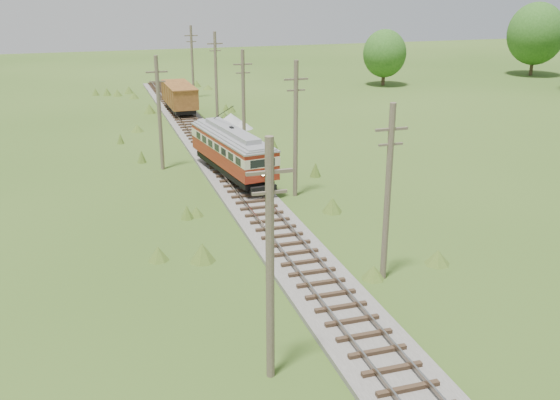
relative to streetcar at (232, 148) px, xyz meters
name	(u,v)px	position (x,y,z in m)	size (l,w,h in m)	color
railbed_main	(238,184)	(0.00, -1.67, -2.19)	(3.60, 96.00, 0.57)	#605B54
streetcar	(232,148)	(0.00, 0.00, 0.00)	(4.06, 10.99, 4.97)	black
gondola	(179,96)	(0.00, 24.57, -0.35)	(2.82, 8.24, 2.72)	black
gravel_pile	(233,121)	(4.03, 16.99, -1.74)	(3.74, 3.97, 1.36)	gray
utility_pole_r_2	(388,192)	(3.30, -17.67, 2.04)	(1.60, 0.30, 8.60)	brown
utility_pole_r_3	(296,128)	(3.20, -4.67, 2.25)	(1.60, 0.30, 9.00)	brown
utility_pole_r_4	(243,99)	(3.00, 8.33, 1.94)	(1.60, 0.30, 8.40)	brown
utility_pole_r_5	(216,75)	(3.40, 21.33, 2.20)	(1.60, 0.30, 8.90)	brown
utility_pole_r_6	(192,61)	(3.20, 34.33, 2.09)	(1.60, 0.30, 8.70)	brown
utility_pole_l_a	(270,261)	(-4.20, -23.67, 2.25)	(1.60, 0.30, 9.00)	brown
utility_pole_l_b	(159,112)	(-4.50, 4.33, 2.04)	(1.60, 0.30, 8.60)	brown
tree_right_5	(536,34)	(56.00, 38.33, 3.81)	(8.40, 8.40, 10.82)	#38281C
tree_mid_b	(385,53)	(30.00, 36.33, 1.95)	(5.88, 5.88, 7.57)	#38281C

